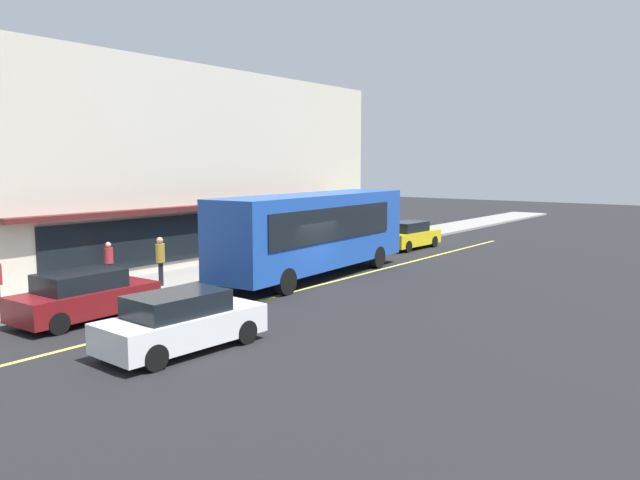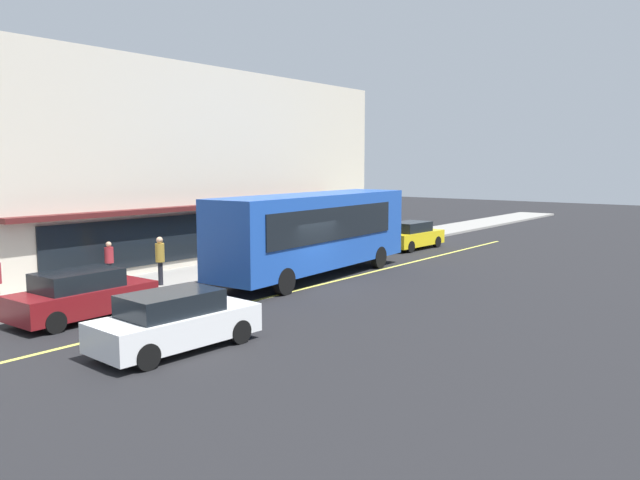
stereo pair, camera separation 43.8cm
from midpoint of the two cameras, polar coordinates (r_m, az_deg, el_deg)
The scene contains 11 objects.
ground at distance 24.02m, azimuth -0.97°, elevation -4.31°, with size 120.00×120.00×0.00m, color black.
sidewalk at distance 27.53m, azimuth -9.57°, elevation -2.78°, with size 80.00×3.20×0.15m, color gray.
lane_centre_stripe at distance 24.02m, azimuth -0.97°, elevation -4.30°, with size 36.00×0.16×0.01m, color #D8D14C.
storefront_building at distance 32.68m, azimuth -17.57°, elevation 6.48°, with size 26.08×11.12×9.19m.
bus at distance 25.67m, azimuth -0.99°, elevation 0.91°, with size 11.28×3.27×3.50m.
traffic_light at distance 32.05m, azimuth 1.11°, elevation 3.12°, with size 0.30×0.52×3.20m.
car_maroon at distance 20.11m, azimuth -21.62°, elevation -4.88°, with size 4.36×1.97×1.52m.
car_white at distance 16.18m, azimuth -13.52°, elevation -7.41°, with size 4.38×2.02×1.52m.
car_yellow at distance 34.90m, azimuth 7.82°, elevation 0.42°, with size 4.36×1.98×1.52m.
pedestrian_mid_block at distance 25.09m, azimuth -19.50°, elevation -1.65°, with size 0.34×0.34×1.61m.
pedestrian_near_storefront at distance 24.01m, azimuth -15.11°, elevation -1.47°, with size 0.34×0.34×1.85m.
Camera 1 is at (-18.55, -14.51, 4.73)m, focal length 34.47 mm.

